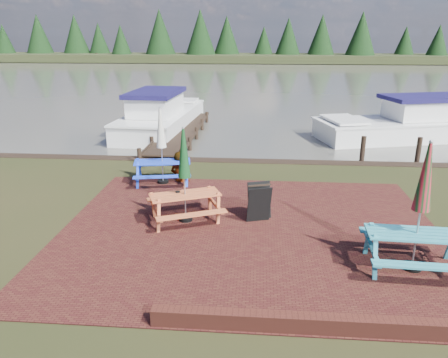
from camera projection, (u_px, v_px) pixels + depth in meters
name	position (u px, v px, depth m)	size (l,w,h in m)	color
ground	(249.00, 251.00, 9.46)	(120.00, 120.00, 0.00)	black
paving	(250.00, 231.00, 10.40)	(9.00, 7.50, 0.02)	#391312
brick_wall	(379.00, 320.00, 6.97)	(6.21, 1.79, 0.30)	#4C1E16
water	(259.00, 79.00, 44.41)	(120.00, 60.00, 0.02)	#49473F
far_treeline	(260.00, 40.00, 70.75)	(120.00, 10.00, 8.10)	black
picnic_table_teal	(418.00, 227.00, 8.46)	(1.98, 1.78, 2.62)	teal
picnic_table_red	(185.00, 190.00, 10.73)	(2.17, 2.07, 2.38)	#C65E32
picnic_table_blue	(162.00, 158.00, 13.47)	(1.97, 1.81, 2.38)	blue
chalkboard	(259.00, 202.00, 10.87)	(0.63, 0.72, 0.95)	black
jetty	(180.00, 132.00, 20.35)	(1.76, 9.08, 1.00)	black
boat_jetty	(161.00, 117.00, 21.71)	(3.24, 8.10, 2.30)	silver
boat_near	(408.00, 125.00, 20.09)	(8.45, 4.74, 2.17)	silver
person	(179.00, 152.00, 13.64)	(0.70, 0.46, 1.93)	gray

